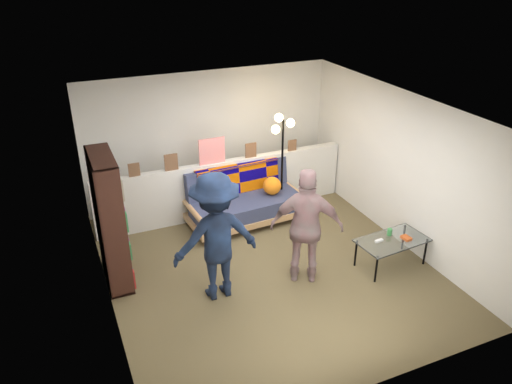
# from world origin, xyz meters

# --- Properties ---
(ground) EXTENTS (5.00, 5.00, 0.00)m
(ground) POSITION_xyz_m (0.00, 0.00, 0.00)
(ground) COLOR brown
(ground) RESTS_ON ground
(room_shell) EXTENTS (4.60, 5.05, 2.45)m
(room_shell) POSITION_xyz_m (0.00, 0.47, 1.67)
(room_shell) COLOR silver
(room_shell) RESTS_ON ground
(half_wall_ledge) EXTENTS (4.45, 0.15, 1.00)m
(half_wall_ledge) POSITION_xyz_m (0.00, 1.80, 0.50)
(half_wall_ledge) COLOR silver
(half_wall_ledge) RESTS_ON ground
(ledge_decor) EXTENTS (2.97, 0.02, 0.45)m
(ledge_decor) POSITION_xyz_m (-0.23, 1.78, 1.18)
(ledge_decor) COLOR brown
(ledge_decor) RESTS_ON half_wall_ledge
(futon_sofa) EXTENTS (2.03, 1.07, 0.85)m
(futon_sofa) POSITION_xyz_m (0.25, 1.42, 0.39)
(futon_sofa) COLOR tan
(futon_sofa) RESTS_ON ground
(bookshelf) EXTENTS (0.31, 0.94, 1.89)m
(bookshelf) POSITION_xyz_m (-2.08, 0.58, 0.88)
(bookshelf) COLOR black
(bookshelf) RESTS_ON ground
(coffee_table) EXTENTS (1.08, 0.65, 0.54)m
(coffee_table) POSITION_xyz_m (1.70, -0.69, 0.41)
(coffee_table) COLOR black
(coffee_table) RESTS_ON ground
(floor_lamp) EXTENTS (0.42, 0.35, 1.80)m
(floor_lamp) POSITION_xyz_m (0.93, 1.46, 1.27)
(floor_lamp) COLOR black
(floor_lamp) RESTS_ON ground
(person_left) EXTENTS (1.16, 0.68, 1.79)m
(person_left) POSITION_xyz_m (-0.87, -0.31, 0.89)
(person_left) COLOR black
(person_left) RESTS_ON ground
(person_right) EXTENTS (1.07, 0.84, 1.70)m
(person_right) POSITION_xyz_m (0.37, -0.48, 0.85)
(person_right) COLOR #BE7B81
(person_right) RESTS_ON ground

